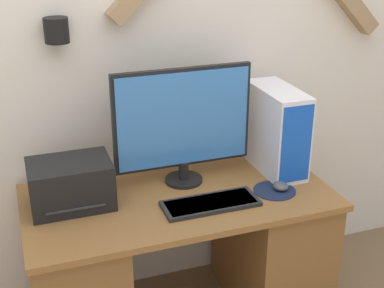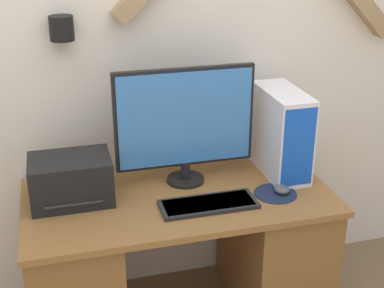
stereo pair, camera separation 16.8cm
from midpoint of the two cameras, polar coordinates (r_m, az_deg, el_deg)
wall_back at (r=2.62m, az=-6.17°, el=11.18°), size 6.40×0.16×2.70m
desk at (r=2.66m, az=-3.22°, el=-12.08°), size 1.41×0.71×0.73m
monitor at (r=2.47m, az=-2.92°, el=2.38°), size 0.66×0.18×0.56m
keyboard at (r=2.38m, az=-0.04°, el=-6.38°), size 0.43×0.17×0.02m
mousepad at (r=2.52m, az=6.89°, el=-4.98°), size 0.20×0.20×0.00m
mouse at (r=2.52m, az=7.54°, el=-4.49°), size 0.07×0.08×0.04m
computer_tower at (r=2.65m, az=7.20°, el=1.47°), size 0.17×0.40×0.42m
printer at (r=2.42m, az=-14.77°, el=-4.19°), size 0.36×0.26×0.21m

